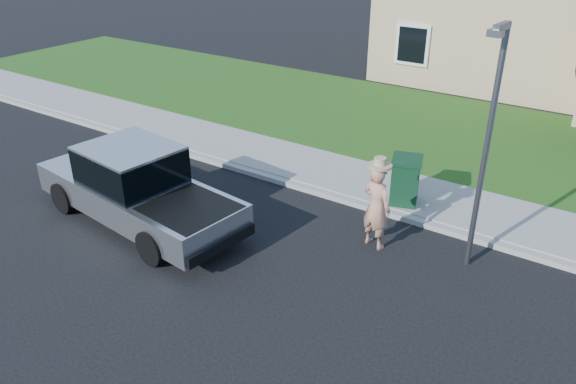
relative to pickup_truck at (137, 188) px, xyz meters
The scene contains 8 objects.
ground 3.07m from the pickup_truck, ahead, with size 80.00×80.00×0.00m, color black.
curb 5.16m from the pickup_truck, 39.43° to the left, with size 40.00×0.20×0.12m, color gray.
sidewalk 5.91m from the pickup_truck, 47.76° to the left, with size 40.00×2.00×0.15m, color gray.
lawn 9.71m from the pickup_truck, 65.96° to the left, with size 40.00×7.00×0.10m, color #1F4614.
pickup_truck is the anchor object (origin of this frame).
woman 5.03m from the pickup_truck, 22.84° to the left, with size 0.72×0.56×1.92m.
trash_bin 5.85m from the pickup_truck, 40.26° to the left, with size 0.85×0.91×1.06m.
street_lamp 7.04m from the pickup_truck, 19.71° to the left, with size 0.24×0.59×4.52m.
Camera 1 is at (5.64, -7.34, 6.09)m, focal length 35.00 mm.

